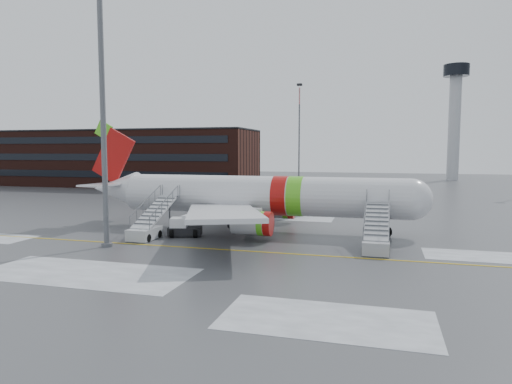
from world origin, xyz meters
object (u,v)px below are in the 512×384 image
(airstair_aft, at_px, (149,226))
(light_mast_near, at_px, (102,86))
(airliner, at_px, (252,196))
(airstair_fwd, at_px, (376,238))
(pushback_tug, at_px, (183,228))

(airstair_aft, bearing_deg, light_mast_near, -108.31)
(airliner, xyz_separation_m, airstair_fwd, (12.07, -6.54, -2.35))
(airliner, xyz_separation_m, light_mast_near, (-9.34, -10.89, 9.61))
(airliner, relative_size, light_mast_near, 1.39)
(pushback_tug, height_order, light_mast_near, light_mast_near)
(light_mast_near, bearing_deg, pushback_tug, 55.46)
(pushback_tug, bearing_deg, airstair_aft, -149.07)
(light_mast_near, bearing_deg, airliner, 49.39)
(airstair_aft, xyz_separation_m, light_mast_near, (-1.44, -4.35, 11.96))
(airstair_aft, height_order, light_mast_near, light_mast_near)
(airstair_fwd, bearing_deg, airliner, 151.56)
(airliner, distance_m, light_mast_near, 17.26)
(airliner, bearing_deg, light_mast_near, -130.61)
(airliner, bearing_deg, pushback_tug, -136.69)
(airstair_fwd, relative_size, airstair_aft, 1.00)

